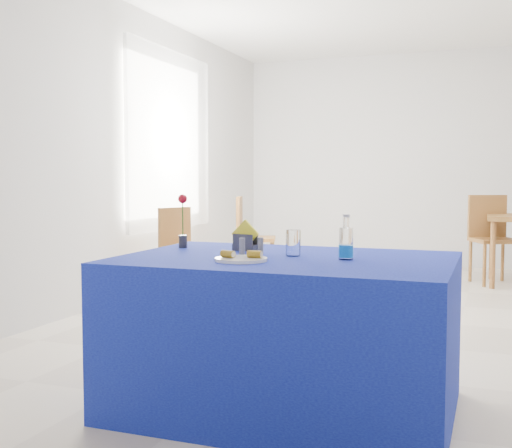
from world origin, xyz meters
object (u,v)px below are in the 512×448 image
at_px(blue_table, 286,333).
at_px(chair_win_b, 249,232).
at_px(plate, 241,259).
at_px(chair_win_a, 182,247).
at_px(chair_bg_left, 491,232).
at_px(water_bottle, 346,245).

bearing_deg(blue_table, chair_win_b, 113.70).
bearing_deg(plate, blue_table, 55.47).
xyz_separation_m(plate, chair_win_a, (-1.63, 2.59, -0.26)).
distance_m(plate, chair_bg_left, 4.84).
xyz_separation_m(blue_table, chair_win_b, (-1.65, 3.76, 0.17)).
bearing_deg(chair_win_a, chair_bg_left, -33.01).
relative_size(blue_table, chair_bg_left, 1.66).
distance_m(water_bottle, chair_bg_left, 4.54).
height_order(plate, water_bottle, water_bottle).
bearing_deg(plate, chair_bg_left, 77.21).
distance_m(chair_win_a, chair_win_b, 1.39).
relative_size(plate, water_bottle, 1.15).
height_order(blue_table, chair_win_a, chair_win_a).
bearing_deg(blue_table, chair_bg_left, 78.43).
xyz_separation_m(chair_bg_left, chair_win_b, (-2.57, -0.74, -0.01)).
height_order(chair_bg_left, chair_win_a, chair_bg_left).
xyz_separation_m(plate, chair_bg_left, (1.07, 4.72, -0.21)).
xyz_separation_m(blue_table, water_bottle, (0.30, 0.01, 0.45)).
xyz_separation_m(chair_win_a, chair_win_b, (0.13, 1.38, 0.04)).
xyz_separation_m(blue_table, chair_win_a, (-1.78, 2.37, 0.13)).
distance_m(chair_bg_left, chair_win_a, 3.44).
relative_size(water_bottle, chair_bg_left, 0.22).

